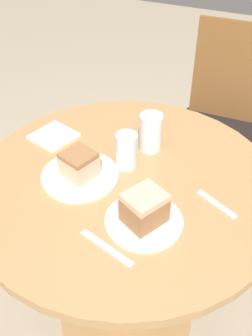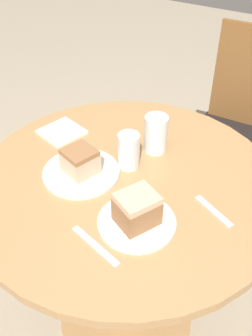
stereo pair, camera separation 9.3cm
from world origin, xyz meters
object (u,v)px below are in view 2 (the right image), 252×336
(glass_lemonade, at_px, (129,152))
(plate_near, at_px, (137,222))
(chair, at_px, (240,130))
(glass_water, at_px, (156,135))
(cake_slice_far, at_px, (80,161))
(cake_slice_near, at_px, (137,209))
(plate_far, at_px, (81,172))

(glass_lemonade, bearing_deg, plate_near, -55.25)
(chair, xyz_separation_m, glass_lemonade, (-0.16, -0.78, 0.32))
(chair, height_order, glass_water, chair)
(cake_slice_far, distance_m, glass_water, 0.26)
(chair, height_order, glass_lemonade, chair)
(cake_slice_near, relative_size, glass_lemonade, 1.14)
(chair, bearing_deg, plate_near, -92.16)
(plate_near, bearing_deg, plate_far, 158.99)
(plate_far, xyz_separation_m, cake_slice_far, (0.00, 0.00, 0.04))
(glass_water, bearing_deg, glass_lemonade, -106.01)
(cake_slice_near, distance_m, glass_water, 0.33)
(plate_far, relative_size, glass_water, 1.89)
(cake_slice_near, height_order, glass_water, glass_water)
(plate_far, distance_m, glass_water, 0.26)
(chair, relative_size, cake_slice_near, 7.31)
(cake_slice_far, xyz_separation_m, glass_lemonade, (0.10, 0.11, 0.00))
(plate_far, height_order, cake_slice_far, cake_slice_far)
(cake_slice_near, bearing_deg, glass_water, 108.51)
(plate_far, bearing_deg, plate_near, -21.01)
(cake_slice_near, bearing_deg, plate_near, 0.00)
(plate_far, bearing_deg, cake_slice_near, -21.01)
(glass_lemonade, bearing_deg, glass_water, 73.99)
(chair, distance_m, glass_lemonade, 0.86)
(chair, distance_m, cake_slice_near, 1.03)
(plate_near, distance_m, cake_slice_near, 0.05)
(plate_far, distance_m, cake_slice_near, 0.26)
(plate_near, distance_m, plate_far, 0.26)
(cake_slice_near, bearing_deg, cake_slice_far, 158.99)
(plate_near, height_order, glass_lemonade, glass_lemonade)
(chair, relative_size, glass_lemonade, 8.31)
(chair, bearing_deg, glass_lemonade, -102.34)
(glass_water, bearing_deg, cake_slice_far, -121.86)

